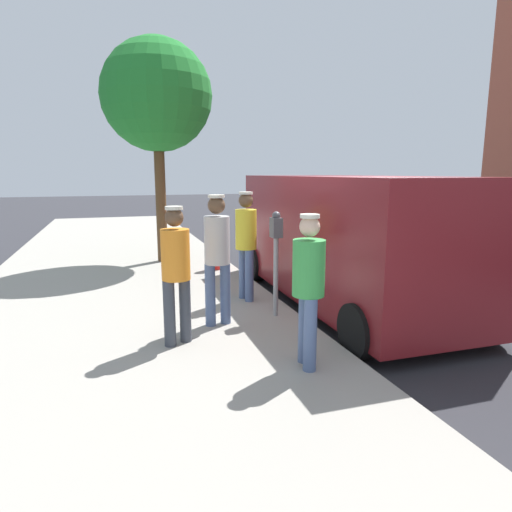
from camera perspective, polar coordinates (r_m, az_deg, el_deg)
The scene contains 10 objects.
ground_plane at distance 7.23m, azimuth 12.48°, elevation -7.36°, with size 80.00×80.00×0.00m, color #2D2D33.
sidewalk_slab at distance 6.27m, azimuth -16.72°, elevation -9.67°, with size 5.00×32.00×0.15m, color #9E998E.
parking_meter_near at distance 6.32m, azimuth 2.59°, elevation 1.32°, with size 0.14×0.18×1.52m.
pedestrian_in_yellow at distance 7.13m, azimuth -1.29°, elevation 2.25°, with size 0.34×0.36×1.76m.
pedestrian_in_gray at distance 5.95m, azimuth -5.01°, elevation 0.62°, with size 0.36×0.34×1.77m.
pedestrian_in_green at distance 4.67m, azimuth 6.75°, elevation -3.29°, with size 0.34×0.36×1.64m.
pedestrian_in_orange at distance 5.34m, azimuth -10.25°, elevation -1.37°, with size 0.34×0.34×1.67m.
parked_van at distance 7.53m, azimuth 11.60°, elevation 2.42°, with size 2.17×5.22×2.15m.
street_tree at distance 10.68m, azimuth -12.62°, elevation 19.34°, with size 2.46×2.46×4.97m.
fire_hydrant at distance 9.58m, azimuth -5.10°, elevation 0.76°, with size 0.24×0.24×0.86m.
Camera 1 is at (3.55, 5.90, 2.20)m, focal length 31.16 mm.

